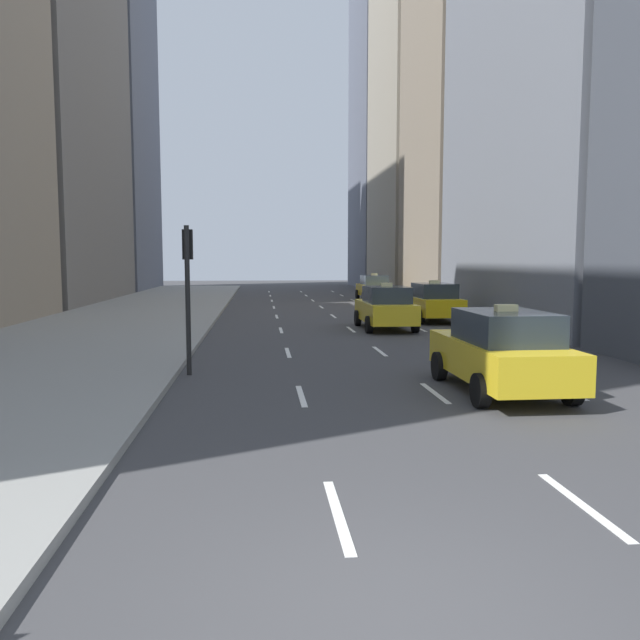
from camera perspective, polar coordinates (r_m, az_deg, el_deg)
name	(u,v)px	position (r m, az deg, el deg)	size (l,w,h in m)	color
ground_plane	(396,618)	(5.42, 6.92, -25.40)	(160.00, 160.00, 0.00)	#3D3D3F
sidewalk_left	(139,315)	(32.21, -16.21, 0.48)	(8.00, 66.00, 0.15)	gray
lane_markings	(341,322)	(27.91, 1.95, -0.19)	(5.72, 56.00, 0.01)	white
building_row_left	(24,26)	(41.82, -25.47, 23.08)	(6.00, 61.98, 35.63)	slate
building_row_right	(453,71)	(45.72, 12.07, 21.35)	(6.00, 63.94, 35.17)	#4C515B
taxi_lead	(433,302)	(28.74, 10.27, 1.64)	(2.02, 4.40, 1.87)	yellow
taxi_second	(385,307)	(25.14, 6.01, 1.15)	(2.02, 4.40, 1.87)	yellow
taxi_third	(501,351)	(13.61, 16.23, -2.73)	(2.02, 4.40, 1.87)	yellow
taxi_fourth	(374,288)	(43.11, 4.92, 2.97)	(2.02, 4.40, 1.87)	yellow
traffic_light_pole	(188,275)	(15.36, -12.00, 4.02)	(0.24, 0.42, 3.60)	black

